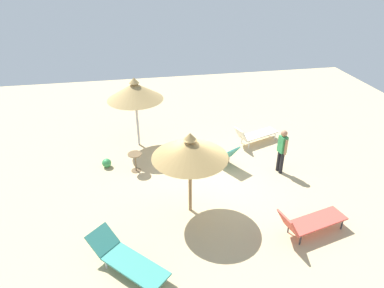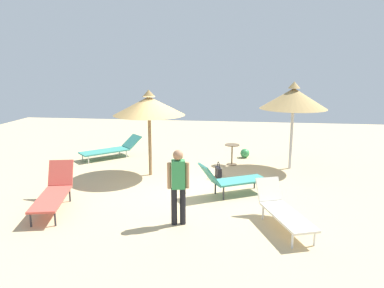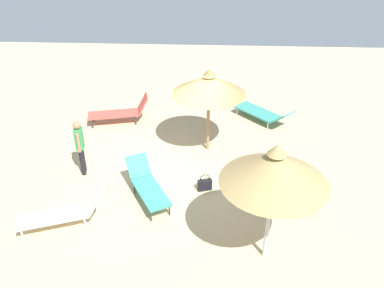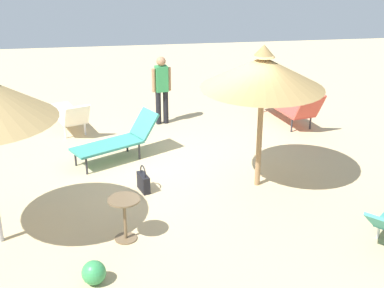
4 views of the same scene
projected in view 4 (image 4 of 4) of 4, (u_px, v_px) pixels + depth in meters
The scene contains 9 objects.
ground at pixel (195, 175), 10.61m from camera, with size 24.00×24.00×0.10m, color tan.
parasol_umbrella_near_right at pixel (263, 73), 9.29m from camera, with size 2.21×2.21×2.69m.
lounge_chair_center at pixel (118, 139), 11.04m from camera, with size 1.90×1.42×0.92m.
lounge_chair_far_left at pixel (292, 107), 12.97m from camera, with size 1.09×2.21×0.99m.
lounge_chair_front at pixel (69, 114), 12.62m from camera, with size 1.20×2.05×0.86m.
person_standing_edge at pixel (162, 86), 12.82m from camera, with size 0.47×0.27×1.68m.
handbag at pixel (143, 182), 9.83m from camera, with size 0.24×0.41×0.52m.
side_table_round at pixel (125, 212), 8.21m from camera, with size 0.50×0.50×0.72m.
beach_ball at pixel (94, 273), 7.31m from camera, with size 0.34×0.34×0.34m, color #338C4C.
Camera 4 is at (-1.36, -9.44, 4.63)m, focal length 49.79 mm.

